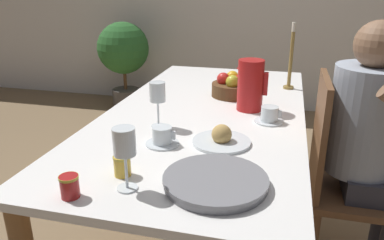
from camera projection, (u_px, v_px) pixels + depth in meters
name	position (u px, v px, depth m)	size (l,w,h in m)	color
ground_plane	(205.00, 234.00, 2.05)	(20.00, 20.00, 0.00)	#7F6647
dining_table	(206.00, 128.00, 1.83)	(0.92, 1.86, 0.72)	white
chair_person_side	(343.00, 177.00, 1.66)	(0.42, 0.42, 0.93)	brown
person_seated	(372.00, 136.00, 1.58)	(0.39, 0.41, 1.17)	#33333D
red_pitcher	(250.00, 85.00, 1.77)	(0.15, 0.12, 0.24)	red
wine_glass_water	(158.00, 94.00, 1.55)	(0.07, 0.07, 0.19)	white
wine_glass_juice	(124.00, 145.00, 1.07)	(0.07, 0.07, 0.20)	white
teacup_near_person	(162.00, 137.00, 1.41)	(0.13, 0.13, 0.07)	silver
teacup_across	(269.00, 115.00, 1.64)	(0.13, 0.13, 0.07)	silver
serving_tray	(215.00, 181.00, 1.13)	(0.32, 0.32, 0.03)	gray
bread_plate	(221.00, 139.00, 1.43)	(0.22, 0.22, 0.08)	silver
jam_jar_amber	(122.00, 165.00, 1.18)	(0.06, 0.06, 0.07)	gold
jam_jar_red	(70.00, 185.00, 1.06)	(0.06, 0.06, 0.07)	#A81E1E
fruit_bowl	(232.00, 87.00, 2.01)	(0.22, 0.22, 0.13)	brown
candlestick_tall	(291.00, 63.00, 2.11)	(0.06, 0.06, 0.37)	olive
potted_plant	(123.00, 53.00, 3.90)	(0.54, 0.54, 0.92)	#4C4742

